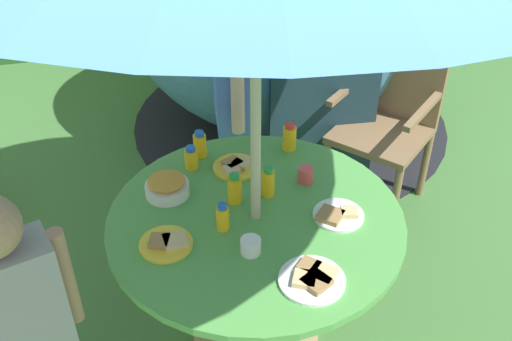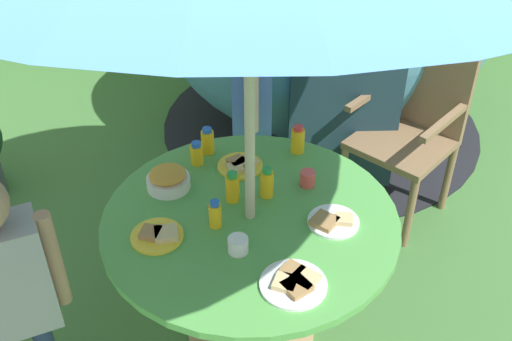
{
  "view_description": "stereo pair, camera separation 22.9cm",
  "coord_description": "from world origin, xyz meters",
  "px_view_note": "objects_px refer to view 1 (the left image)",
  "views": [
    {
      "loc": [
        -0.4,
        -1.63,
        2.13
      ],
      "look_at": [
        0.04,
        0.16,
        0.78
      ],
      "focal_mm": 41.9,
      "sensor_mm": 36.0,
      "label": 1
    },
    {
      "loc": [
        -0.18,
        -1.68,
        2.13
      ],
      "look_at": [
        0.04,
        0.16,
        0.78
      ],
      "focal_mm": 41.9,
      "sensor_mm": 36.0,
      "label": 2
    }
  ],
  "objects_px": {
    "plate_near_left": "(236,166)",
    "cup_far": "(306,175)",
    "child_in_blue_shirt": "(234,75)",
    "snack_bowl": "(167,186)",
    "juice_bottle_near_right": "(200,145)",
    "cup_near": "(251,246)",
    "garden_table": "(256,254)",
    "juice_bottle_far_left": "(235,189)",
    "child_in_grey_shirt": "(14,303)",
    "plate_center_front": "(313,278)",
    "juice_bottle_front_edge": "(191,158)",
    "wooden_chair": "(390,113)",
    "plate_far_right": "(167,243)",
    "juice_bottle_mid_right": "(223,217)",
    "juice_bottle_mid_left": "(289,137)",
    "plate_center_back": "(338,215)",
    "juice_bottle_back_edge": "(268,182)"
  },
  "relations": [
    {
      "from": "plate_near_left",
      "to": "cup_far",
      "type": "bearing_deg",
      "value": -30.35
    },
    {
      "from": "child_in_blue_shirt",
      "to": "snack_bowl",
      "type": "relative_size",
      "value": 7.52
    },
    {
      "from": "cup_far",
      "to": "plate_near_left",
      "type": "bearing_deg",
      "value": 149.65
    },
    {
      "from": "juice_bottle_near_right",
      "to": "cup_near",
      "type": "distance_m",
      "value": 0.62
    },
    {
      "from": "garden_table",
      "to": "snack_bowl",
      "type": "xyz_separation_m",
      "value": [
        -0.3,
        0.21,
        0.23
      ]
    },
    {
      "from": "child_in_blue_shirt",
      "to": "cup_far",
      "type": "distance_m",
      "value": 0.72
    },
    {
      "from": "juice_bottle_far_left",
      "to": "cup_far",
      "type": "relative_size",
      "value": 2.02
    },
    {
      "from": "child_in_blue_shirt",
      "to": "child_in_grey_shirt",
      "type": "xyz_separation_m",
      "value": [
        -0.93,
        -1.12,
        -0.11
      ]
    },
    {
      "from": "juice_bottle_near_right",
      "to": "cup_far",
      "type": "xyz_separation_m",
      "value": [
        0.38,
        -0.28,
        -0.02
      ]
    },
    {
      "from": "snack_bowl",
      "to": "cup_far",
      "type": "xyz_separation_m",
      "value": [
        0.55,
        -0.05,
        -0.01
      ]
    },
    {
      "from": "plate_center_front",
      "to": "juice_bottle_far_left",
      "type": "distance_m",
      "value": 0.49
    },
    {
      "from": "juice_bottle_near_right",
      "to": "juice_bottle_front_edge",
      "type": "height_order",
      "value": "juice_bottle_near_right"
    },
    {
      "from": "garden_table",
      "to": "child_in_grey_shirt",
      "type": "relative_size",
      "value": 0.99
    },
    {
      "from": "snack_bowl",
      "to": "wooden_chair",
      "type": "bearing_deg",
      "value": 26.19
    },
    {
      "from": "child_in_grey_shirt",
      "to": "plate_far_right",
      "type": "xyz_separation_m",
      "value": [
        0.49,
        0.18,
        -0.02
      ]
    },
    {
      "from": "juice_bottle_mid_right",
      "to": "child_in_blue_shirt",
      "type": "bearing_deg",
      "value": 75.29
    },
    {
      "from": "plate_near_left",
      "to": "juice_bottle_mid_left",
      "type": "height_order",
      "value": "juice_bottle_mid_left"
    },
    {
      "from": "child_in_blue_shirt",
      "to": "plate_center_back",
      "type": "xyz_separation_m",
      "value": [
        0.19,
        -0.93,
        -0.13
      ]
    },
    {
      "from": "wooden_chair",
      "to": "juice_bottle_far_left",
      "type": "bearing_deg",
      "value": -95.47
    },
    {
      "from": "child_in_grey_shirt",
      "to": "cup_near",
      "type": "distance_m",
      "value": 0.77
    },
    {
      "from": "child_in_blue_shirt",
      "to": "juice_bottle_mid_right",
      "type": "relative_size",
      "value": 11.35
    },
    {
      "from": "snack_bowl",
      "to": "juice_bottle_far_left",
      "type": "xyz_separation_m",
      "value": [
        0.24,
        -0.11,
        0.02
      ]
    },
    {
      "from": "plate_center_back",
      "to": "cup_far",
      "type": "xyz_separation_m",
      "value": [
        -0.05,
        0.24,
        0.02
      ]
    },
    {
      "from": "snack_bowl",
      "to": "juice_bottle_front_edge",
      "type": "height_order",
      "value": "juice_bottle_front_edge"
    },
    {
      "from": "plate_center_front",
      "to": "plate_far_right",
      "type": "bearing_deg",
      "value": 147.48
    },
    {
      "from": "juice_bottle_front_edge",
      "to": "garden_table",
      "type": "bearing_deg",
      "value": -63.31
    },
    {
      "from": "child_in_blue_shirt",
      "to": "plate_far_right",
      "type": "distance_m",
      "value": 1.04
    },
    {
      "from": "garden_table",
      "to": "plate_center_back",
      "type": "relative_size",
      "value": 5.75
    },
    {
      "from": "child_in_blue_shirt",
      "to": "juice_bottle_mid_left",
      "type": "xyz_separation_m",
      "value": [
        0.14,
        -0.46,
        -0.08
      ]
    },
    {
      "from": "plate_far_right",
      "to": "juice_bottle_far_left",
      "type": "distance_m",
      "value": 0.34
    },
    {
      "from": "plate_center_back",
      "to": "juice_bottle_mid_right",
      "type": "height_order",
      "value": "juice_bottle_mid_right"
    },
    {
      "from": "juice_bottle_far_left",
      "to": "plate_center_back",
      "type": "bearing_deg",
      "value": -27.38
    },
    {
      "from": "juice_bottle_far_left",
      "to": "cup_near",
      "type": "bearing_deg",
      "value": -91.14
    },
    {
      "from": "plate_center_back",
      "to": "juice_bottle_near_right",
      "type": "height_order",
      "value": "juice_bottle_near_right"
    },
    {
      "from": "garden_table",
      "to": "plate_near_left",
      "type": "height_order",
      "value": "plate_near_left"
    },
    {
      "from": "garden_table",
      "to": "plate_center_back",
      "type": "distance_m",
      "value": 0.37
    },
    {
      "from": "wooden_chair",
      "to": "cup_far",
      "type": "height_order",
      "value": "wooden_chair"
    },
    {
      "from": "plate_center_back",
      "to": "juice_bottle_back_edge",
      "type": "xyz_separation_m",
      "value": [
        -0.22,
        0.19,
        0.05
      ]
    },
    {
      "from": "child_in_blue_shirt",
      "to": "plate_center_back",
      "type": "bearing_deg",
      "value": 18.39
    },
    {
      "from": "plate_near_left",
      "to": "child_in_grey_shirt",
      "type": "bearing_deg",
      "value": -145.29
    },
    {
      "from": "child_in_grey_shirt",
      "to": "juice_bottle_front_edge",
      "type": "height_order",
      "value": "child_in_grey_shirt"
    },
    {
      "from": "juice_bottle_near_right",
      "to": "juice_bottle_back_edge",
      "type": "xyz_separation_m",
      "value": [
        0.21,
        -0.32,
        0.0
      ]
    },
    {
      "from": "plate_center_back",
      "to": "juice_bottle_far_left",
      "type": "xyz_separation_m",
      "value": [
        -0.35,
        0.18,
        0.05
      ]
    },
    {
      "from": "plate_center_back",
      "to": "juice_bottle_near_right",
      "type": "bearing_deg",
      "value": 129.65
    },
    {
      "from": "child_in_grey_shirt",
      "to": "juice_bottle_near_right",
      "type": "bearing_deg",
      "value": 27.72
    },
    {
      "from": "plate_near_left",
      "to": "juice_bottle_mid_right",
      "type": "bearing_deg",
      "value": -109.51
    },
    {
      "from": "plate_center_back",
      "to": "plate_center_front",
      "type": "bearing_deg",
      "value": -123.95
    },
    {
      "from": "juice_bottle_mid_left",
      "to": "juice_bottle_front_edge",
      "type": "bearing_deg",
      "value": -174.94
    },
    {
      "from": "plate_far_right",
      "to": "plate_center_front",
      "type": "bearing_deg",
      "value": -32.52
    },
    {
      "from": "juice_bottle_mid_right",
      "to": "cup_far",
      "type": "bearing_deg",
      "value": 27.98
    }
  ]
}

